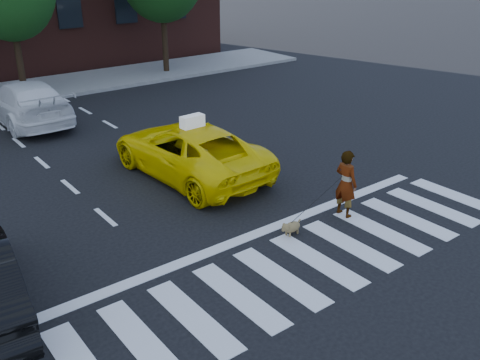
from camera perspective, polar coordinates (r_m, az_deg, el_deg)
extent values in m
plane|color=black|center=(10.52, 4.31, -10.32)|extent=(120.00, 120.00, 0.00)
cube|color=silver|center=(10.52, 4.31, -10.29)|extent=(13.00, 2.40, 0.01)
cube|color=silver|center=(11.56, -1.01, -6.81)|extent=(12.00, 0.30, 0.01)
cube|color=slate|center=(25.30, -23.37, 8.50)|extent=(30.00, 4.00, 0.15)
cylinder|color=black|center=(24.62, -22.56, 12.34)|extent=(0.28, 0.28, 3.55)
cylinder|color=black|center=(27.27, -8.05, 15.12)|extent=(0.28, 0.28, 3.85)
imported|color=#FBDD05|center=(14.79, -5.41, 3.18)|extent=(2.67, 5.31, 1.44)
imported|color=white|center=(20.79, -21.89, 7.72)|extent=(2.16, 5.24, 1.52)
imported|color=#999999|center=(12.64, 11.23, -0.38)|extent=(0.41, 0.61, 1.63)
ellipsoid|color=olive|center=(11.89, 5.59, -5.01)|extent=(0.44, 0.26, 0.24)
sphere|color=olive|center=(11.72, 4.90, -5.07)|extent=(0.19, 0.19, 0.18)
sphere|color=olive|center=(11.69, 4.65, -5.32)|extent=(0.09, 0.09, 0.08)
cylinder|color=olive|center=(12.00, 6.28, -4.42)|extent=(0.13, 0.05, 0.10)
sphere|color=olive|center=(11.73, 4.71, -4.75)|extent=(0.07, 0.07, 0.06)
sphere|color=olive|center=(11.66, 5.12, -4.95)|extent=(0.07, 0.07, 0.06)
cylinder|color=olive|center=(11.84, 5.34, -5.85)|extent=(0.05, 0.05, 0.11)
cylinder|color=olive|center=(11.90, 4.97, -5.67)|extent=(0.05, 0.05, 0.11)
cylinder|color=olive|center=(12.00, 6.16, -5.44)|extent=(0.05, 0.05, 0.11)
cylinder|color=olive|center=(12.06, 5.79, -5.27)|extent=(0.05, 0.05, 0.11)
cube|color=white|center=(14.34, -5.11, 6.26)|extent=(0.66, 0.31, 0.32)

